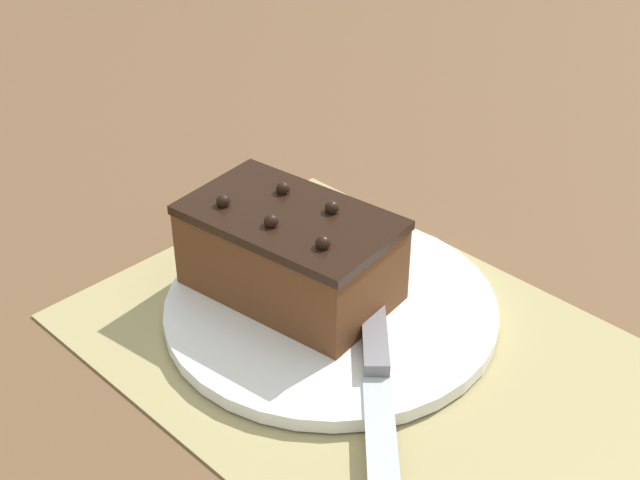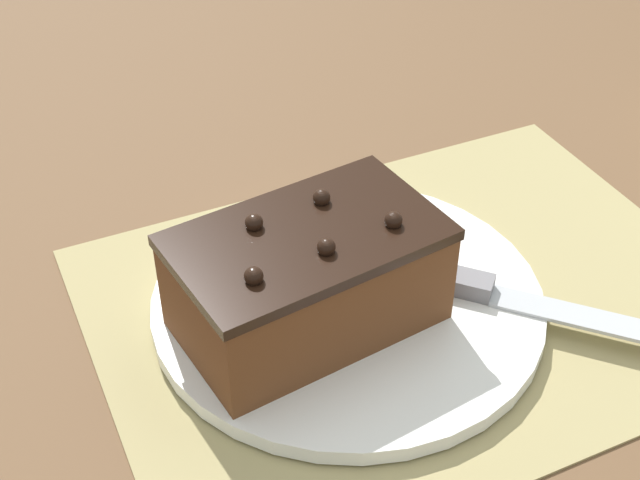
{
  "view_description": "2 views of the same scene",
  "coord_description": "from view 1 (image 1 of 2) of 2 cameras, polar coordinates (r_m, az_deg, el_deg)",
  "views": [
    {
      "loc": [
        -0.37,
        0.42,
        0.47
      ],
      "look_at": [
        0.08,
        -0.03,
        0.06
      ],
      "focal_mm": 50.0,
      "sensor_mm": 36.0,
      "label": 1
    },
    {
      "loc": [
        0.27,
        0.41,
        0.45
      ],
      "look_at": [
        0.06,
        -0.02,
        0.06
      ],
      "focal_mm": 50.0,
      "sensor_mm": 36.0,
      "label": 2
    }
  ],
  "objects": [
    {
      "name": "chocolate_cake",
      "position": [
        0.75,
        -1.9,
        -0.78
      ],
      "size": [
        0.19,
        0.13,
        0.09
      ],
      "rotation": [
        0.0,
        0.0,
        0.13
      ],
      "color": "brown",
      "rests_on": "cake_plate"
    },
    {
      "name": "cake_plate",
      "position": [
        0.76,
        0.71,
        -4.35
      ],
      "size": [
        0.28,
        0.28,
        0.01
      ],
      "color": "white",
      "rests_on": "placemat_woven"
    },
    {
      "name": "ground_plane",
      "position": [
        0.73,
        2.77,
        -6.97
      ],
      "size": [
        3.0,
        3.0,
        0.0
      ],
      "primitive_type": "plane",
      "color": "brown"
    },
    {
      "name": "placemat_woven",
      "position": [
        0.73,
        2.77,
        -6.85
      ],
      "size": [
        0.46,
        0.34,
        0.0
      ],
      "primitive_type": "cube",
      "color": "tan",
      "rests_on": "ground_plane"
    },
    {
      "name": "serving_knife",
      "position": [
        0.68,
        3.68,
        -8.73
      ],
      "size": [
        0.19,
        0.19,
        0.01
      ],
      "rotation": [
        0.0,
        0.0,
        0.78
      ],
      "color": "slate",
      "rests_on": "cake_plate"
    }
  ]
}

